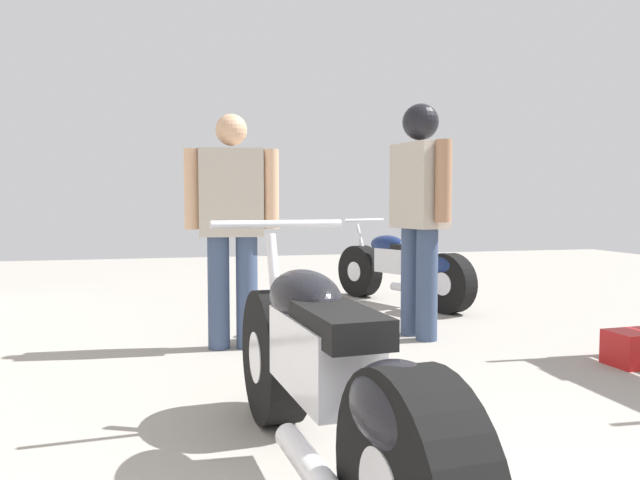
% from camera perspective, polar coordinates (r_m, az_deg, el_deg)
% --- Properties ---
extents(ground_plane, '(16.19, 16.19, 0.00)m').
position_cam_1_polar(ground_plane, '(3.96, 1.64, -11.75)').
color(ground_plane, gray).
extents(motorcycle_maroon_cruiser, '(0.61, 2.06, 0.96)m').
position_cam_1_polar(motorcycle_maroon_cruiser, '(2.22, 0.53, -13.04)').
color(motorcycle_maroon_cruiser, black).
rests_on(motorcycle_maroon_cruiser, ground_plane).
extents(motorcycle_black_naked, '(0.92, 1.77, 0.87)m').
position_cam_1_polar(motorcycle_black_naked, '(6.27, 7.78, -2.69)').
color(motorcycle_black_naked, black).
rests_on(motorcycle_black_naked, ground_plane).
extents(mechanic_in_blue, '(0.67, 0.29, 1.66)m').
position_cam_1_polar(mechanic_in_blue, '(4.36, -8.22, 2.15)').
color(mechanic_in_blue, '#384766').
rests_on(mechanic_in_blue, ground_plane).
extents(mechanic_with_helmet, '(0.34, 0.71, 1.79)m').
position_cam_1_polar(mechanic_with_helmet, '(4.72, 9.31, 3.84)').
color(mechanic_with_helmet, '#384766').
rests_on(mechanic_with_helmet, ground_plane).
extents(red_toolbox, '(0.37, 0.28, 0.22)m').
position_cam_1_polar(red_toolbox, '(4.45, 27.52, -8.95)').
color(red_toolbox, '#B21919').
rests_on(red_toolbox, ground_plane).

